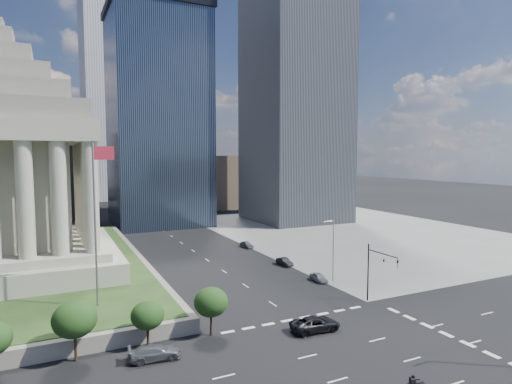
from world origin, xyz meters
TOP-DOWN VIEW (x-y plane):
  - ground at (0.00, 100.00)m, footprint 500.00×500.00m
  - sidewalk_ne at (46.00, 60.00)m, footprint 68.00×90.00m
  - flagpole at (-21.83, 24.00)m, footprint 2.52×0.24m
  - midrise_glass at (2.00, 95.00)m, footprint 26.00×26.00m
  - highrise_ne at (42.00, 85.00)m, footprint 26.00×28.00m
  - building_filler_ne at (32.00, 130.00)m, footprint 20.00×30.00m
  - building_filler_nw at (-30.00, 130.00)m, footprint 24.00×30.00m
  - traffic_signal_ne at (12.50, 13.70)m, footprint 0.30×5.74m
  - street_lamp_north at (13.33, 25.00)m, footprint 2.13×0.22m
  - pickup_truck at (0.24, 10.00)m, footprint 3.07×6.03m
  - suv_grey at (-17.94, 11.00)m, footprint 2.58×5.33m
  - parked_sedan_near at (11.50, 25.98)m, footprint 1.90×4.01m
  - parked_sedan_mid at (11.50, 37.14)m, footprint 4.11×1.63m
  - parked_sedan_far at (11.50, 53.93)m, footprint 4.24×2.06m

SIDE VIEW (x-z plane):
  - ground at x=0.00m, z-range 0.00..0.00m
  - sidewalk_ne at x=46.00m, z-range 0.00..0.03m
  - parked_sedan_near at x=11.50m, z-range 0.00..1.32m
  - parked_sedan_mid at x=11.50m, z-range 0.00..1.33m
  - parked_sedan_far at x=11.50m, z-range 0.00..1.39m
  - suv_grey at x=-17.94m, z-range 0.00..1.50m
  - pickup_truck at x=0.24m, z-range 0.00..1.63m
  - traffic_signal_ne at x=12.50m, z-range 1.25..9.25m
  - street_lamp_north at x=13.33m, z-range 0.66..10.66m
  - building_filler_ne at x=32.00m, z-range 0.00..20.00m
  - flagpole at x=-21.83m, z-range 3.11..23.11m
  - building_filler_nw at x=-30.00m, z-range 0.00..28.00m
  - midrise_glass at x=2.00m, z-range 0.00..60.00m
  - highrise_ne at x=42.00m, z-range 0.00..100.00m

